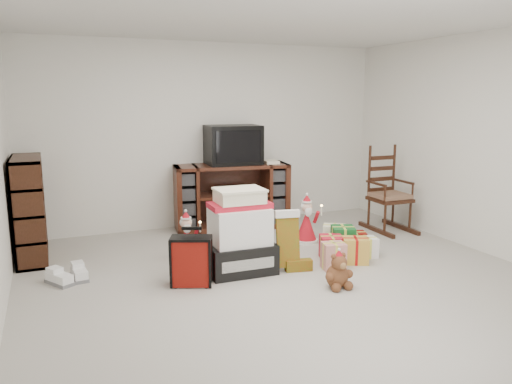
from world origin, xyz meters
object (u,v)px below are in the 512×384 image
rocking_chair (387,200)px  teddy_bear (338,273)px  gift_pile (240,237)px  bookshelf (29,211)px  red_suitcase (191,261)px  santa_figurine (306,224)px  crt_television (233,145)px  tv_stand (231,196)px  sneaker_pair (69,276)px  mrs_claus_figurine (187,240)px  gift_cluster (344,245)px

rocking_chair → teddy_bear: bearing=-137.2°
gift_pile → bookshelf: bearing=147.9°
bookshelf → rocking_chair: size_ratio=0.96×
red_suitcase → santa_figurine: 1.90m
rocking_chair → crt_television: crt_television is taller
teddy_bear → tv_stand: bearing=93.8°
teddy_bear → sneaker_pair: size_ratio=0.79×
teddy_bear → red_suitcase: bearing=155.0°
sneaker_pair → mrs_claus_figurine: bearing=-10.4°
gift_pile → sneaker_pair: size_ratio=2.02×
gift_pile → gift_cluster: size_ratio=0.82×
sneaker_pair → gift_cluster: size_ratio=0.41×
red_suitcase → mrs_claus_figurine: red_suitcase is taller
mrs_claus_figurine → gift_cluster: 1.77m
santa_figurine → crt_television: bearing=118.5°
tv_stand → santa_figurine: tv_stand is taller
bookshelf → crt_television: (2.54, 0.44, 0.59)m
red_suitcase → sneaker_pair: (-1.08, 0.55, -0.19)m
gift_cluster → mrs_claus_figurine: bearing=160.6°
sneaker_pair → crt_television: (2.21, 1.35, 1.08)m
red_suitcase → rocking_chair: bearing=40.2°
gift_cluster → teddy_bear: bearing=-126.1°
red_suitcase → gift_cluster: 1.85m
bookshelf → santa_figurine: (3.11, -0.61, -0.32)m
gift_pile → teddy_bear: gift_pile is taller
bookshelf → mrs_claus_figurine: bearing=-22.9°
mrs_claus_figurine → sneaker_pair: bearing=-168.8°
bookshelf → teddy_bear: bearing=-37.5°
tv_stand → red_suitcase: bearing=-112.3°
bookshelf → red_suitcase: size_ratio=2.03×
tv_stand → bookshelf: 2.55m
tv_stand → red_suitcase: (-1.09, -1.89, -0.20)m
rocking_chair → tv_stand: bearing=155.0°
santa_figurine → crt_television: 1.50m
red_suitcase → santa_figurine: size_ratio=0.93×
mrs_claus_figurine → red_suitcase: bearing=-101.6°
gift_pile → crt_television: size_ratio=1.15×
tv_stand → crt_television: bearing=20.7°
santa_figurine → tv_stand: bearing=120.2°
santa_figurine → crt_television: crt_television is taller
teddy_bear → mrs_claus_figurine: (-1.09, 1.38, 0.06)m
rocking_chair → crt_television: size_ratio=1.59×
crt_television → gift_pile: bearing=-104.7°
rocking_chair → sneaker_pair: size_ratio=2.80×
rocking_chair → santa_figurine: (-1.29, -0.12, -0.17)m
gift_cluster → red_suitcase: bearing=-173.5°
rocking_chair → teddy_bear: 2.35m
bookshelf → rocking_chair: 4.44m
red_suitcase → mrs_claus_figurine: 0.82m
red_suitcase → mrs_claus_figurine: (0.16, 0.80, -0.03)m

